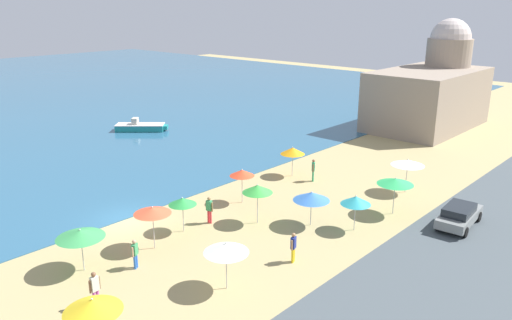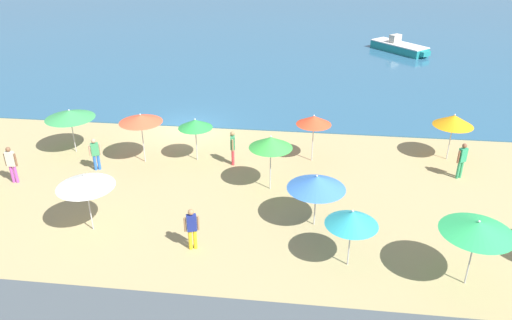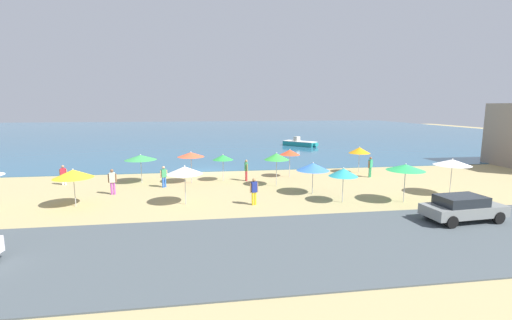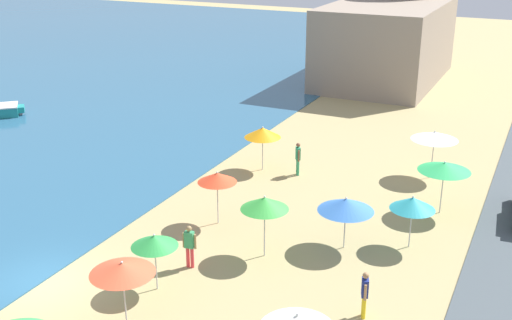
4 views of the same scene
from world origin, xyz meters
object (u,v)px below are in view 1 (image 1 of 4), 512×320
object	(u,v)px
beach_umbrella_2	(93,305)
beach_umbrella_5	(395,181)
beach_umbrella_1	(80,234)
beach_umbrella_9	(182,201)
beach_umbrella_11	(152,211)
skiff_nearshore	(140,127)
beach_umbrella_10	(242,173)
harbor_fortress	(433,90)
beach_umbrella_4	(226,248)
beach_umbrella_0	(257,189)
beach_umbrella_6	(311,196)
beach_umbrella_3	(408,163)
beach_umbrella_12	(356,200)
bather_3	(293,246)
parked_car_0	(459,215)
beach_umbrella_8	(293,151)
bather_4	(209,208)
bather_1	(313,169)
bather_0	(135,252)
bather_2	(95,288)

from	to	relation	value
beach_umbrella_2	beach_umbrella_5	size ratio (longest dim) A/B	0.93
beach_umbrella_1	beach_umbrella_9	distance (m)	6.55
beach_umbrella_11	skiff_nearshore	xyz separation A→B (m)	(15.63, 23.76, -1.86)
beach_umbrella_2	beach_umbrella_10	bearing A→B (deg)	23.51
harbor_fortress	beach_umbrella_4	bearing A→B (deg)	-169.16
beach_umbrella_0	beach_umbrella_11	size ratio (longest dim) A/B	1.02
beach_umbrella_6	beach_umbrella_3	bearing A→B (deg)	-10.22
beach_umbrella_12	beach_umbrella_9	bearing A→B (deg)	133.59
bather_3	harbor_fortress	world-z (taller)	harbor_fortress
beach_umbrella_6	beach_umbrella_9	world-z (taller)	beach_umbrella_6
beach_umbrella_6	beach_umbrella_2	bearing A→B (deg)	-176.95
beach_umbrella_5	beach_umbrella_9	xyz separation A→B (m)	(-11.15, 8.13, -0.31)
beach_umbrella_12	harbor_fortress	bearing A→B (deg)	16.08
beach_umbrella_12	parked_car_0	distance (m)	6.71
beach_umbrella_8	harbor_fortress	world-z (taller)	harbor_fortress
beach_umbrella_8	bather_4	xyz separation A→B (m)	(-10.72, -1.87, -1.12)
beach_umbrella_11	parked_car_0	size ratio (longest dim) A/B	0.59
beach_umbrella_11	bather_3	xyz separation A→B (m)	(4.09, -6.80, -1.36)
beach_umbrella_1	beach_umbrella_5	distance (m)	19.55
beach_umbrella_8	parked_car_0	world-z (taller)	beach_umbrella_8
beach_umbrella_11	parked_car_0	bearing A→B (deg)	-38.47
skiff_nearshore	beach_umbrella_8	bearing A→B (deg)	-91.20
bather_1	harbor_fortress	bearing A→B (deg)	3.54
beach_umbrella_8	bather_0	bearing A→B (deg)	-169.32
bather_2	beach_umbrella_9	bearing A→B (deg)	22.94
bather_0	beach_umbrella_11	bearing A→B (deg)	28.87
beach_umbrella_0	beach_umbrella_1	distance (m)	10.85
beach_umbrella_1	beach_umbrella_12	xyz separation A→B (m)	(13.77, -7.77, -0.11)
bather_0	bather_1	size ratio (longest dim) A/B	0.92
beach_umbrella_12	beach_umbrella_1	bearing A→B (deg)	150.57
beach_umbrella_10	bather_1	size ratio (longest dim) A/B	1.39
parked_car_0	skiff_nearshore	bearing A→B (deg)	88.33
beach_umbrella_2	beach_umbrella_11	size ratio (longest dim) A/B	0.92
beach_umbrella_9	beach_umbrella_10	xyz separation A→B (m)	(5.78, 0.61, 0.23)
beach_umbrella_9	parked_car_0	xyz separation A→B (m)	(12.04, -12.13, -1.16)
beach_umbrella_4	bather_4	size ratio (longest dim) A/B	1.41
beach_umbrella_5	beach_umbrella_8	bearing A→B (deg)	81.43
beach_umbrella_3	beach_umbrella_10	bearing A→B (deg)	142.12
beach_umbrella_4	parked_car_0	bearing A→B (deg)	-20.63
beach_umbrella_5	harbor_fortress	world-z (taller)	harbor_fortress
beach_umbrella_5	beach_umbrella_12	xyz separation A→B (m)	(-3.92, 0.53, -0.30)
beach_umbrella_12	beach_umbrella_4	bearing A→B (deg)	174.15
beach_umbrella_5	harbor_fortress	size ratio (longest dim) A/B	0.17
skiff_nearshore	beach_umbrella_2	bearing A→B (deg)	-127.57
beach_umbrella_4	beach_umbrella_12	xyz separation A→B (m)	(9.94, -1.02, -0.22)
beach_umbrella_2	skiff_nearshore	xyz separation A→B (m)	(22.48, 29.23, -1.58)
beach_umbrella_10	beach_umbrella_11	size ratio (longest dim) A/B	0.96
beach_umbrella_0	beach_umbrella_6	bearing A→B (deg)	-52.73
beach_umbrella_0	beach_umbrella_3	distance (m)	12.25
beach_umbrella_11	bather_1	distance (m)	15.34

